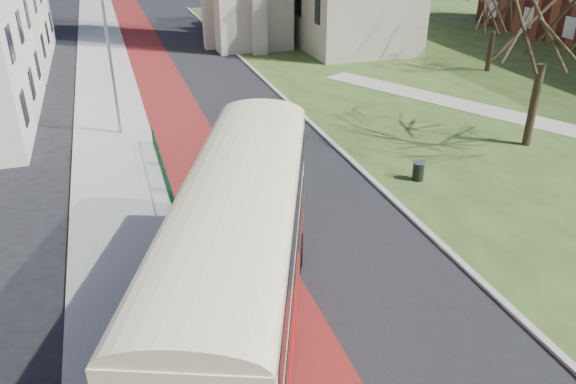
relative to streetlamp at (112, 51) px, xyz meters
name	(u,v)px	position (x,y,z in m)	size (l,w,h in m)	color
ground	(308,320)	(4.35, -18.00, -4.59)	(160.00, 160.00, 0.00)	black
road_carriageway	(220,113)	(5.85, 2.00, -4.59)	(9.00, 120.00, 0.01)	black
bus_lane	(176,117)	(3.15, 2.00, -4.59)	(3.40, 120.00, 0.01)	#591414
pavement_west	(110,123)	(-0.65, 2.00, -4.53)	(4.00, 120.00, 0.12)	gray
kerb_west	(145,119)	(1.35, 2.00, -4.53)	(0.25, 120.00, 0.13)	#999993
kerb_east	(282,96)	(10.45, 4.00, -4.53)	(0.25, 80.00, 0.13)	#999993
grass_green	(530,73)	(30.35, 4.00, -4.57)	(40.00, 80.00, 0.04)	#2C4518
pedestrian_railing	(188,252)	(1.40, -14.00, -4.04)	(0.07, 24.00, 1.12)	#0D3A1E
streetlamp	(112,51)	(0.00, 0.00, 0.00)	(2.13, 0.18, 8.00)	gray
bus	(241,258)	(2.26, -18.49, -1.65)	(7.21, 12.54, 5.16)	#B11210
litter_bin	(418,171)	(12.47, -10.32, -4.10)	(0.65, 0.65, 0.90)	black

